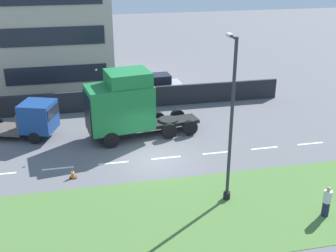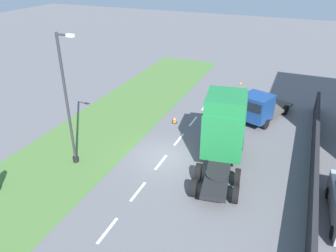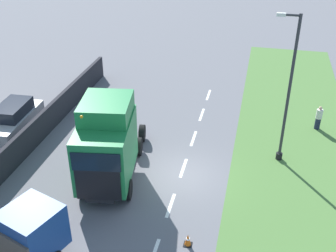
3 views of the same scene
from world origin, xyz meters
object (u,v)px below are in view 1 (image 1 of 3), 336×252
Objects in this scene: parked_car at (153,87)px; pedestrian at (327,202)px; traffic_cone_lead at (73,173)px; lamp_post at (230,130)px; lorry_cab at (124,105)px; flatbed_truck at (31,119)px.

parked_car is 18.86m from pedestrian.
parked_car is at bearing -29.10° from traffic_cone_lead.
traffic_cone_lead is at bearing 147.86° from parked_car.
lamp_post is at bearing 59.42° from pedestrian.
lorry_cab is 13.73m from pedestrian.
parked_car is at bearing 142.19° from flatbed_truck.
lorry_cab reaches higher than flatbed_truck.
traffic_cone_lead is at bearing 135.01° from lorry_cab.
lorry_cab is at bearing 37.05° from pedestrian.
lamp_post reaches higher than flatbed_truck.
lorry_cab is 0.95× the size of lamp_post.
parked_car is at bearing 3.32° from lamp_post.
flatbed_truck is at bearing 68.76° from lorry_cab.
pedestrian is at bearing -120.58° from lamp_post.
lamp_post reaches higher than parked_car.
pedestrian is at bearing -117.71° from traffic_cone_lead.
parked_car is (7.30, -3.22, -1.29)m from lorry_cab.
lorry_cab is 6.27m from flatbed_truck.
lorry_cab is at bearing 96.95° from flatbed_truck.
lamp_post reaches higher than pedestrian.
flatbed_truck is at bearing 46.04° from lamp_post.
flatbed_truck is at bearing 119.71° from parked_car.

